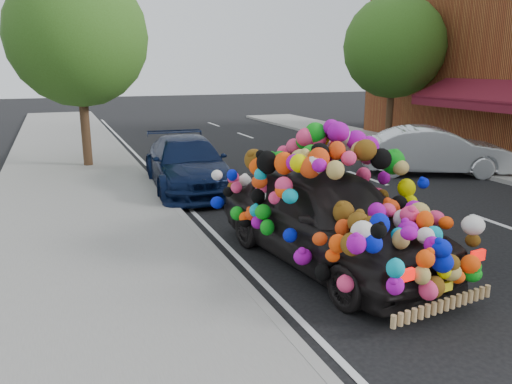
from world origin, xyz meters
The scene contains 9 objects.
ground centered at (0.00, 0.00, 0.00)m, with size 100.00×100.00×0.00m, color black.
sidewalk centered at (-4.30, 0.00, 0.06)m, with size 4.00×60.00×0.12m, color gray.
kerb centered at (-2.35, 0.00, 0.07)m, with size 0.15×60.00×0.13m, color gray.
lane_markings centered at (3.60, 0.00, 0.01)m, with size 6.00×50.00×0.01m, color silver, non-canonical shape.
tree_near_sidewalk centered at (-3.80, 9.50, 4.02)m, with size 4.20×4.20×6.13m.
tree_far_b centered at (8.00, 10.00, 3.89)m, with size 4.00×4.00×5.90m.
plush_art_car centered at (-0.70, -0.18, 1.15)m, with size 2.82×5.07×2.23m.
navy_sedan centered at (-1.55, 5.63, 0.67)m, with size 1.89×4.65×1.35m, color #081332.
silver_hatchback centered at (5.75, 4.74, 0.71)m, with size 1.50×4.29×1.41m, color silver.
Camera 1 is at (-4.67, -6.93, 3.14)m, focal length 35.00 mm.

